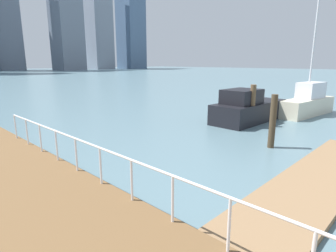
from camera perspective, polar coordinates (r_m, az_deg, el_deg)
The scene contains 10 objects.
ground_plane at distance 13.08m, azimuth -11.19°, elevation -3.80°, with size 300.00×300.00×0.00m, color slate.
floating_dock at distance 9.93m, azimuth 28.03°, elevation -10.12°, with size 10.81×2.00×0.18m, color #93704C.
dock_piling_0 at distance 12.99m, azimuth 20.67°, elevation 0.87°, with size 0.28×0.28×2.37m, color #473826.
dock_piling_1 at distance 17.03m, azimuth 16.89°, elevation 4.01°, with size 0.32×0.32×2.45m, color brown.
moored_boat_0 at distance 18.45m, azimuth 16.05°, elevation 3.42°, with size 5.92×2.31×2.10m.
moored_boat_2 at distance 22.19m, azimuth 26.73°, elevation 4.36°, with size 5.76×2.04×9.20m.
skyline_tower_4 at distance 143.82m, azimuth -30.64°, elevation 16.76°, with size 11.63×11.15×34.63m, color slate.
skyline_tower_5 at distance 132.13m, azimuth -20.02°, elevation 18.04°, with size 11.09×9.69×33.75m, color slate.
skyline_tower_6 at distance 148.53m, azimuth -14.11°, elevation 20.84°, with size 10.05×10.85×49.50m, color gray.
skyline_tower_7 at distance 157.15m, azimuth -7.58°, elevation 18.50°, with size 11.60×11.33×37.74m, color slate.
Camera 1 is at (-7.05, 9.63, 3.74)m, focal length 29.73 mm.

